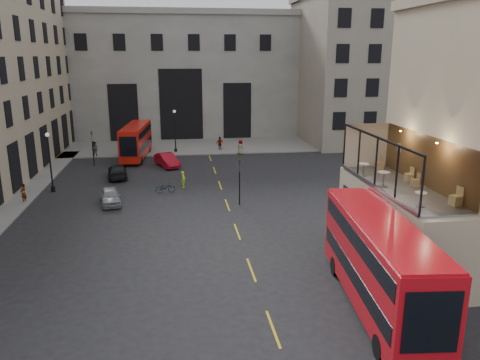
{
  "coord_description": "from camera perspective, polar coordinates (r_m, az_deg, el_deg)",
  "views": [
    {
      "loc": [
        -6.03,
        -24.04,
        11.83
      ],
      "look_at": [
        -1.44,
        8.6,
        3.0
      ],
      "focal_mm": 35.0,
      "sensor_mm": 36.0,
      "label": 1
    }
  ],
  "objects": [
    {
      "name": "cafe_table_near",
      "position": [
        24.6,
        21.17,
        -1.96
      ],
      "size": [
        0.59,
        0.59,
        0.73
      ],
      "color": "beige",
      "rests_on": "cafe_floor"
    },
    {
      "name": "cyclist",
      "position": [
        43.21,
        -6.91,
        0.06
      ],
      "size": [
        0.45,
        0.62,
        1.55
      ],
      "primitive_type": "imported",
      "rotation": [
        0.0,
        0.0,
        1.42
      ],
      "color": "#CAF619",
      "rests_on": "ground"
    },
    {
      "name": "traffic_light_near",
      "position": [
        37.59,
        -0.06,
        0.5
      ],
      "size": [
        0.16,
        0.2,
        3.8
      ],
      "color": "black",
      "rests_on": "ground"
    },
    {
      "name": "cafe_floor",
      "position": [
        28.07,
        18.83,
        -0.86
      ],
      "size": [
        3.0,
        10.0,
        0.1
      ],
      "primitive_type": "cube",
      "color": "slate",
      "rests_on": "host_frontage"
    },
    {
      "name": "cafe_chair_c",
      "position": [
        29.43,
        19.91,
        0.37
      ],
      "size": [
        0.45,
        0.45,
        0.84
      ],
      "color": "#DAC37E",
      "rests_on": "cafe_floor"
    },
    {
      "name": "car_a",
      "position": [
        39.69,
        -15.54,
        -1.93
      ],
      "size": [
        2.23,
        4.04,
        1.3
      ],
      "primitive_type": "imported",
      "rotation": [
        0.0,
        0.0,
        0.19
      ],
      "color": "gray",
      "rests_on": "ground"
    },
    {
      "name": "pavement_far",
      "position": [
        63.15,
        -7.86,
        4.11
      ],
      "size": [
        40.0,
        12.0,
        0.12
      ],
      "primitive_type": "cube",
      "color": "slate",
      "rests_on": "ground"
    },
    {
      "name": "building_right",
      "position": [
        69.12,
        14.52,
        13.34
      ],
      "size": [
        16.6,
        18.6,
        20.0
      ],
      "color": "gray",
      "rests_on": "ground"
    },
    {
      "name": "pedestrian_c",
      "position": [
        59.8,
        -2.46,
        4.44
      ],
      "size": [
        1.14,
        0.76,
        1.79
      ],
      "primitive_type": "imported",
      "rotation": [
        0.0,
        0.0,
        3.48
      ],
      "color": "gray",
      "rests_on": "ground"
    },
    {
      "name": "bus_near",
      "position": [
        23.29,
        16.61,
        -9.29
      ],
      "size": [
        3.59,
        11.34,
        4.45
      ],
      "color": "red",
      "rests_on": "ground"
    },
    {
      "name": "street_lamp_b",
      "position": [
        58.8,
        -7.91,
        5.62
      ],
      "size": [
        0.36,
        0.36,
        5.33
      ],
      "color": "black",
      "rests_on": "ground"
    },
    {
      "name": "gateway",
      "position": [
        72.08,
        -7.37,
        12.93
      ],
      "size": [
        35.0,
        10.6,
        18.0
      ],
      "color": "#A09D95",
      "rests_on": "ground"
    },
    {
      "name": "pedestrian_b",
      "position": [
        63.65,
        -12.14,
        4.79
      ],
      "size": [
        1.31,
        1.34,
        1.85
      ],
      "primitive_type": "imported",
      "rotation": [
        0.0,
        0.0,
        0.82
      ],
      "color": "gray",
      "rests_on": "ground"
    },
    {
      "name": "host_building_main",
      "position": [
        29.15,
        25.47,
        5.58
      ],
      "size": [
        7.26,
        11.4,
        15.1
      ],
      "color": "tan",
      "rests_on": "ground"
    },
    {
      "name": "traffic_light_far",
      "position": [
        53.64,
        -17.55,
        4.2
      ],
      "size": [
        0.16,
        0.2,
        3.8
      ],
      "color": "black",
      "rests_on": "ground"
    },
    {
      "name": "car_b",
      "position": [
        51.72,
        -8.9,
        2.41
      ],
      "size": [
        3.0,
        4.65,
        1.45
      ],
      "primitive_type": "imported",
      "rotation": [
        0.0,
        0.0,
        0.37
      ],
      "color": "#A40A1B",
      "rests_on": "ground"
    },
    {
      "name": "cafe_table_far",
      "position": [
        29.83,
        14.86,
        1.47
      ],
      "size": [
        0.62,
        0.62,
        0.77
      ],
      "color": "white",
      "rests_on": "cafe_floor"
    },
    {
      "name": "bicycle",
      "position": [
        42.02,
        -9.12,
        -0.93
      ],
      "size": [
        1.73,
        0.74,
        0.88
      ],
      "primitive_type": "imported",
      "rotation": [
        0.0,
        0.0,
        1.66
      ],
      "color": "gray",
      "rests_on": "ground"
    },
    {
      "name": "pedestrian_d",
      "position": [
        57.46,
        0.05,
        4.02
      ],
      "size": [
        1.01,
        1.03,
        1.79
      ],
      "primitive_type": "imported",
      "rotation": [
        0.0,
        0.0,
        2.32
      ],
      "color": "gray",
      "rests_on": "ground"
    },
    {
      "name": "bus_far",
      "position": [
        56.49,
        -12.56,
        4.83
      ],
      "size": [
        3.15,
        10.02,
        3.93
      ],
      "color": "red",
      "rests_on": "ground"
    },
    {
      "name": "street_lamp_a",
      "position": [
        44.46,
        -22.1,
        1.63
      ],
      "size": [
        0.36,
        0.36,
        5.33
      ],
      "color": "black",
      "rests_on": "ground"
    },
    {
      "name": "car_c",
      "position": [
        48.02,
        -14.71,
        1.05
      ],
      "size": [
        2.44,
        4.79,
        1.33
      ],
      "primitive_type": "imported",
      "rotation": [
        0.0,
        0.0,
        3.27
      ],
      "color": "black",
      "rests_on": "ground"
    },
    {
      "name": "host_frontage",
      "position": [
        28.75,
        18.45,
        -5.27
      ],
      "size": [
        3.0,
        11.0,
        4.5
      ],
      "primitive_type": "cube",
      "color": "tan",
      "rests_on": "ground"
    },
    {
      "name": "cafe_chair_a",
      "position": [
        25.52,
        24.83,
        -2.2
      ],
      "size": [
        0.55,
        0.55,
        0.96
      ],
      "color": "#DDC67F",
      "rests_on": "cafe_floor"
    },
    {
      "name": "cafe_table_mid",
      "position": [
        27.64,
        17.1,
        0.38
      ],
      "size": [
        0.69,
        0.69,
        0.86
      ],
      "color": "beige",
      "rests_on": "cafe_floor"
    },
    {
      "name": "pedestrian_a",
      "position": [
        58.42,
        -17.27,
        3.57
      ],
      "size": [
        1.11,
        1.0,
        1.89
      ],
      "primitive_type": "imported",
      "rotation": [
        0.0,
        0.0,
        -0.37
      ],
      "color": "gray",
      "rests_on": "ground"
    },
    {
      "name": "ground",
      "position": [
        27.46,
        5.58,
        -10.59
      ],
      "size": [
        140.0,
        140.0,
        0.0
      ],
      "primitive_type": "plane",
      "color": "black",
      "rests_on": "ground"
    },
    {
      "name": "pedestrian_e",
      "position": [
        42.42,
        -24.9,
        -1.49
      ],
      "size": [
        0.57,
        0.69,
        1.62
      ],
      "primitive_type": "imported",
      "rotation": [
        0.0,
        0.0,
        4.35
      ],
      "color": "gray",
      "rests_on": "ground"
    },
    {
      "name": "cafe_chair_b",
      "position": [
        28.32,
        20.58,
        -0.27
      ],
      "size": [
        0.41,
        0.41,
        0.79
      ],
      "color": "tan",
      "rests_on": "cafe_floor"
    },
    {
      "name": "cafe_chair_d",
      "position": [
        31.92,
        16.63,
        1.76
      ],
      "size": [
        0.53,
        0.53,
        0.88
      ],
      "color": "tan",
      "rests_on": "cafe_floor"
    }
  ]
}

